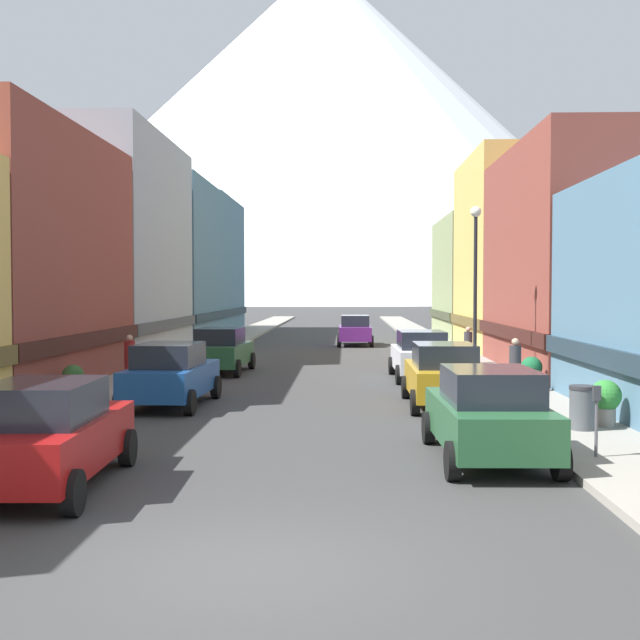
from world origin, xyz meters
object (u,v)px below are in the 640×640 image
at_px(potted_plant_2, 605,400).
at_px(parking_meter_near, 596,411).
at_px(car_left_1, 171,374).
at_px(car_left_2, 221,350).
at_px(trash_bin_right, 582,407).
at_px(pedestrian_2, 468,347).
at_px(potted_plant_1, 73,378).
at_px(car_right_0, 488,414).
at_px(pedestrian_0, 130,360).
at_px(car_left_0, 46,434).
at_px(potted_plant_0, 532,370).
at_px(car_right_2, 421,355).
at_px(car_driving_0, 355,330).
at_px(pedestrian_1, 515,367).
at_px(car_right_1, 443,375).
at_px(streetlamp_right, 475,268).

bearing_deg(potted_plant_2, parking_meter_near, -110.25).
xyz_separation_m(car_left_1, potted_plant_2, (10.80, -3.78, -0.15)).
xyz_separation_m(car_left_2, trash_bin_right, (10.15, -13.23, -0.26)).
bearing_deg(pedestrian_2, potted_plant_1, -141.34).
height_order(car_right_0, pedestrian_0, car_right_0).
relative_size(parking_meter_near, pedestrian_2, 0.86).
relative_size(trash_bin_right, potted_plant_1, 1.10).
relative_size(potted_plant_2, pedestrian_0, 0.67).
height_order(car_left_0, pedestrian_2, car_left_0).
height_order(car_left_0, potted_plant_0, car_left_0).
relative_size(car_right_2, trash_bin_right, 4.53).
bearing_deg(potted_plant_2, car_right_2, 106.51).
bearing_deg(parking_meter_near, car_driving_0, 97.40).
height_order(parking_meter_near, pedestrian_1, pedestrian_1).
distance_m(potted_plant_2, pedestrian_1, 6.24).
relative_size(trash_bin_right, potted_plant_0, 0.99).
xyz_separation_m(potted_plant_0, potted_plant_1, (-14.00, -2.25, -0.08)).
bearing_deg(car_right_2, car_driving_0, 97.05).
bearing_deg(potted_plant_2, potted_plant_0, 90.00).
distance_m(car_left_2, car_driving_0, 16.71).
bearing_deg(car_right_1, potted_plant_2, -50.96).
relative_size(car_right_0, pedestrian_0, 2.79).
bearing_deg(car_left_2, potted_plant_1, -112.44).
bearing_deg(parking_meter_near, car_right_1, 104.89).
bearing_deg(car_left_0, potted_plant_0, 49.82).
relative_size(car_right_1, streetlamp_right, 0.75).
xyz_separation_m(potted_plant_2, pedestrian_0, (-13.25, 8.50, 0.13)).
bearing_deg(car_left_0, streetlamp_right, 56.35).
xyz_separation_m(car_right_1, trash_bin_right, (2.55, -4.40, -0.26)).
distance_m(parking_meter_near, potted_plant_2, 3.62).
xyz_separation_m(car_right_1, streetlamp_right, (1.55, 4.29, 3.09)).
xyz_separation_m(car_left_2, streetlamp_right, (9.15, -4.54, 3.09)).
distance_m(car_right_2, potted_plant_0, 4.75).
relative_size(car_driving_0, trash_bin_right, 4.49).
xyz_separation_m(parking_meter_near, pedestrian_1, (0.50, 9.58, -0.11)).
bearing_deg(car_left_1, potted_plant_1, 158.67).
bearing_deg(potted_plant_1, car_right_0, -37.02).
bearing_deg(potted_plant_0, potted_plant_2, -90.00).
height_order(car_left_2, trash_bin_right, car_left_2).
bearing_deg(car_left_0, parking_meter_near, 12.52).
distance_m(car_right_2, pedestrian_2, 5.42).
bearing_deg(potted_plant_1, potted_plant_0, 9.11).
xyz_separation_m(parking_meter_near, pedestrian_2, (0.50, 19.02, -0.15)).
bearing_deg(car_right_0, streetlamp_right, 82.23).
relative_size(parking_meter_near, trash_bin_right, 1.36).
xyz_separation_m(car_left_0, car_right_1, (7.60, 9.46, 0.00)).
xyz_separation_m(potted_plant_0, potted_plant_2, (0.00, -7.28, 0.03)).
bearing_deg(car_left_1, pedestrian_1, 13.47).
bearing_deg(pedestrian_2, trash_bin_right, -89.64).
height_order(car_left_0, car_left_2, same).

